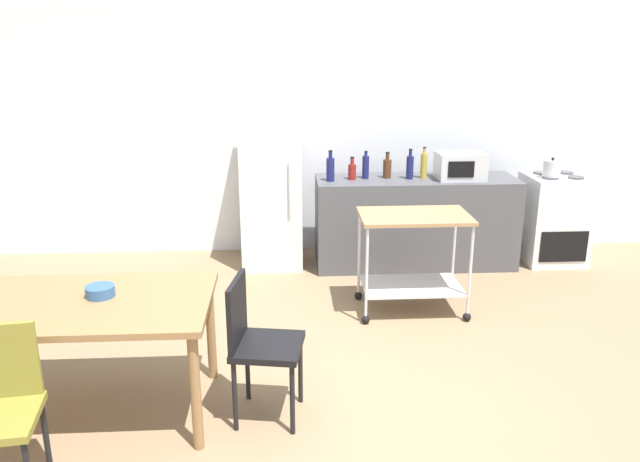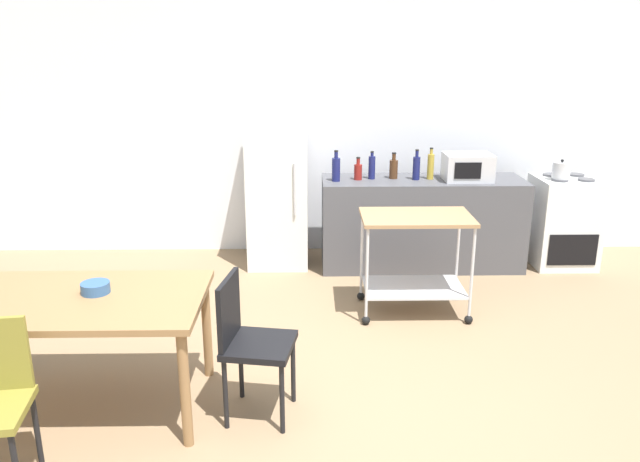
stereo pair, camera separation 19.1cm
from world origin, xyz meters
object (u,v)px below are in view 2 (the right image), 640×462
at_px(chair_black, 248,337).
at_px(bottle_hot_sauce, 372,167).
at_px(kitchen_cart, 415,248).
at_px(dining_table, 79,310).
at_px(kettle, 561,170).
at_px(stove_oven, 563,221).
at_px(bottle_wine, 394,168).
at_px(bottle_soda, 416,167).
at_px(bottle_olive_oil, 336,169).
at_px(bottle_sparkling_water, 431,166).
at_px(bottle_sesame_oil, 358,171).
at_px(microwave, 468,167).
at_px(fruit_bowl, 95,288).
at_px(refrigerator, 278,190).

bearing_deg(chair_black, bottle_hot_sauce, -10.75).
bearing_deg(kitchen_cart, dining_table, -148.04).
bearing_deg(kettle, bottle_hot_sauce, 176.64).
bearing_deg(stove_oven, kitchen_cart, -145.74).
bearing_deg(bottle_wine, bottle_soda, -15.40).
relative_size(bottle_olive_oil, bottle_sparkling_water, 0.97).
distance_m(bottle_olive_oil, bottle_sesame_oil, 0.23).
height_order(bottle_olive_oil, microwave, bottle_olive_oil).
xyz_separation_m(chair_black, fruit_bowl, (-0.93, 0.15, 0.27)).
relative_size(bottle_sesame_oil, fruit_bowl, 1.30).
xyz_separation_m(bottle_wine, kettle, (1.63, -0.12, -0.00)).
distance_m(bottle_wine, bottle_sparkling_water, 0.36).
xyz_separation_m(bottle_sesame_oil, bottle_sparkling_water, (0.72, 0.02, 0.05)).
height_order(kitchen_cart, bottle_olive_oil, bottle_olive_oil).
bearing_deg(bottle_soda, microwave, -3.92).
relative_size(dining_table, bottle_sesame_oil, 6.69).
bearing_deg(fruit_bowl, refrigerator, 69.25).
height_order(bottle_olive_oil, bottle_soda, bottle_olive_oil).
xyz_separation_m(refrigerator, bottle_wine, (1.15, -0.06, 0.23)).
bearing_deg(dining_table, stove_oven, 32.96).
distance_m(chair_black, kitchen_cart, 1.94).
relative_size(stove_oven, bottle_sesame_oil, 4.11).
bearing_deg(bottle_sparkling_water, chair_black, -120.63).
bearing_deg(bottle_wine, dining_table, -130.59).
relative_size(chair_black, bottle_sparkling_water, 2.86).
bearing_deg(fruit_bowl, bottle_sesame_oil, 54.35).
distance_m(dining_table, microwave, 3.88).
bearing_deg(bottle_hot_sauce, microwave, -4.89).
relative_size(refrigerator, bottle_sparkling_water, 4.97).
xyz_separation_m(kitchen_cart, bottle_wine, (-0.04, 1.19, 0.43)).
bearing_deg(chair_black, microwave, -26.96).
bearing_deg(refrigerator, microwave, -4.62).
height_order(bottle_hot_sauce, fruit_bowl, bottle_hot_sauce).
relative_size(refrigerator, fruit_bowl, 9.00).
distance_m(refrigerator, microwave, 1.89).
relative_size(dining_table, stove_oven, 1.63).
relative_size(dining_table, bottle_olive_oil, 4.97).
bearing_deg(bottle_sparkling_water, kitchen_cart, -105.64).
bearing_deg(dining_table, bottle_sesame_oil, 53.72).
distance_m(refrigerator, bottle_wine, 1.18).
xyz_separation_m(stove_oven, bottle_hot_sauce, (-1.96, 0.01, 0.57)).
xyz_separation_m(chair_black, refrigerator, (0.05, 2.74, 0.26)).
distance_m(bottle_sparkling_water, fruit_bowl, 3.54).
bearing_deg(bottle_sparkling_water, bottle_olive_oil, -175.34).
relative_size(chair_black, refrigerator, 0.57).
xyz_separation_m(chair_black, bottle_olive_oil, (0.63, 2.57, 0.50)).
bearing_deg(fruit_bowl, kettle, 32.64).
distance_m(bottle_soda, kettle, 1.41).
xyz_separation_m(dining_table, bottle_sesame_oil, (1.87, 2.55, 0.32)).
xyz_separation_m(chair_black, bottle_sparkling_water, (1.57, 2.64, 0.51)).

